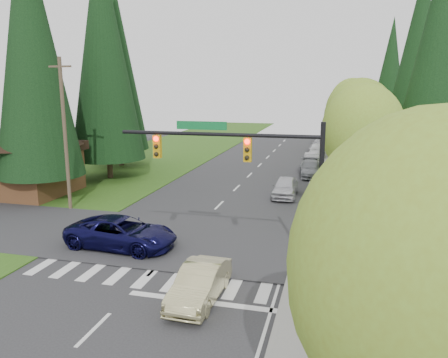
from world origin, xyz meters
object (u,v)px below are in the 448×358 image
at_px(parked_car_e, 319,145).
at_px(parked_car_a, 285,187).
at_px(sedan_champagne, 200,283).
at_px(suv_navy, 122,233).
at_px(parked_car_d, 317,150).
at_px(parked_car_c, 313,162).
at_px(parked_car_b, 311,169).

bearing_deg(parked_car_e, parked_car_a, -87.86).
relative_size(sedan_champagne, suv_navy, 0.74).
xyz_separation_m(sedan_champagne, suv_navy, (-5.60, 4.40, 0.10)).
distance_m(sedan_champagne, parked_car_d, 37.46).
bearing_deg(parked_car_c, parked_car_a, -94.45).
distance_m(parked_car_d, parked_car_e, 5.97).
bearing_deg(parked_car_b, parked_car_c, 83.57).
bearing_deg(parked_car_e, parked_car_d, -84.79).
bearing_deg(parked_car_e, suv_navy, -96.84).
distance_m(parked_car_a, parked_car_d, 20.26).
xyz_separation_m(sedan_champagne, parked_car_c, (2.71, 28.64, 0.12)).
bearing_deg(parked_car_e, parked_car_b, -84.79).
bearing_deg(suv_navy, parked_car_c, -14.95).
bearing_deg(suv_navy, parked_car_d, -10.18).
height_order(parked_car_b, parked_car_d, parked_car_d).
relative_size(sedan_champagne, parked_car_a, 0.97).
xyz_separation_m(parked_car_a, parked_car_d, (1.40, 20.21, 0.05)).
relative_size(parked_car_a, parked_car_b, 0.88).
xyz_separation_m(suv_navy, parked_car_a, (6.91, 12.76, -0.05)).
relative_size(suv_navy, parked_car_d, 1.24).
relative_size(parked_car_c, parked_car_e, 1.04).
bearing_deg(parked_car_b, parked_car_e, 83.57).
bearing_deg(parked_car_d, sedan_champagne, -93.53).
distance_m(parked_car_b, parked_car_d, 11.87).
relative_size(sedan_champagne, parked_car_d, 0.91).
bearing_deg(suv_navy, parked_car_e, -8.08).
xyz_separation_m(parked_car_c, parked_car_e, (0.00, 14.69, -0.13)).
height_order(parked_car_a, parked_car_c, parked_car_c).
xyz_separation_m(parked_car_c, parked_car_d, (0.00, 8.72, -0.02)).
bearing_deg(parked_car_b, parked_car_a, -105.97).
height_order(suv_navy, parked_car_d, suv_navy).
distance_m(sedan_champagne, parked_car_e, 43.42).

